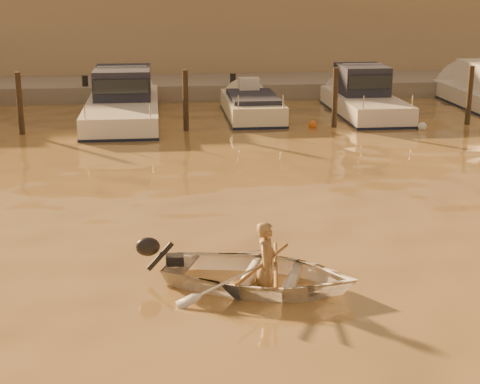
{
  "coord_description": "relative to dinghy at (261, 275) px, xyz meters",
  "views": [
    {
      "loc": [
        -1.11,
        -10.17,
        4.89
      ],
      "look_at": [
        0.47,
        3.85,
        0.75
      ],
      "focal_mm": 55.0,
      "sensor_mm": 36.0,
      "label": 1
    }
  ],
  "objects": [
    {
      "name": "moored_boat_4",
      "position": [
        6.0,
        15.15,
        0.42
      ],
      "size": [
        2.08,
        6.47,
        1.75
      ],
      "primitive_type": null,
      "color": "silver",
      "rests_on": "ground_plane"
    },
    {
      "name": "quay",
      "position": [
        -0.47,
        20.65,
        -0.06
      ],
      "size": [
        52.0,
        4.0,
        1.0
      ],
      "primitive_type": "cube",
      "color": "gray",
      "rests_on": "ground_plane"
    },
    {
      "name": "oar_port",
      "position": [
        0.23,
        -0.09,
        0.21
      ],
      "size": [
        0.38,
        2.09,
        0.13
      ],
      "primitive_type": "cylinder",
      "rotation": [
        1.54,
        0.0,
        -0.15
      ],
      "color": "brown",
      "rests_on": "dinghy"
    },
    {
      "name": "waterfront_building",
      "position": [
        -0.47,
        26.15,
        2.19
      ],
      "size": [
        46.0,
        7.0,
        4.8
      ],
      "primitive_type": "cube",
      "color": "#9E8466",
      "rests_on": "quay"
    },
    {
      "name": "fender_e",
      "position": [
        7.16,
        12.22,
        -0.11
      ],
      "size": [
        0.3,
        0.3,
        0.3
      ],
      "primitive_type": "sphere",
      "color": "silver",
      "rests_on": "ground_plane"
    },
    {
      "name": "oar_starboard",
      "position": [
        0.05,
        -0.02,
        0.21
      ],
      "size": [
        1.13,
        1.83,
        0.13
      ],
      "primitive_type": "cylinder",
      "rotation": [
        1.54,
        0.0,
        -0.54
      ],
      "color": "olive",
      "rests_on": "dinghy"
    },
    {
      "name": "person",
      "position": [
        0.09,
        -0.04,
        0.2
      ],
      "size": [
        0.5,
        0.61,
        1.43
      ],
      "primitive_type": "imported",
      "rotation": [
        0.0,
        0.0,
        1.21
      ],
      "color": "olive",
      "rests_on": "dinghy"
    },
    {
      "name": "moored_boat_2",
      "position": [
        -2.82,
        15.15,
        0.42
      ],
      "size": [
        2.47,
        8.22,
        1.75
      ],
      "primitive_type": null,
      "color": "white",
      "rests_on": "ground_plane"
    },
    {
      "name": "fender_c",
      "position": [
        -3.29,
        11.71,
        -0.11
      ],
      "size": [
        0.3,
        0.3,
        0.3
      ],
      "primitive_type": "sphere",
      "color": "white",
      "rests_on": "ground_plane"
    },
    {
      "name": "piling_2",
      "position": [
        -0.67,
        12.95,
        0.69
      ],
      "size": [
        0.18,
        0.18,
        2.2
      ],
      "primitive_type": "cylinder",
      "color": "#2D2319",
      "rests_on": "ground_plane"
    },
    {
      "name": "piling_4",
      "position": [
        9.03,
        12.95,
        0.69
      ],
      "size": [
        0.18,
        0.18,
        2.2
      ],
      "primitive_type": "cylinder",
      "color": "#2D2319",
      "rests_on": "ground_plane"
    },
    {
      "name": "outboard_motor",
      "position": [
        -1.4,
        0.53,
        0.07
      ],
      "size": [
        0.98,
        0.69,
        0.7
      ],
      "primitive_type": null,
      "rotation": [
        0.0,
        0.0,
        -0.36
      ],
      "color": "black",
      "rests_on": "dinghy"
    },
    {
      "name": "dinghy",
      "position": [
        0.0,
        0.0,
        0.0
      ],
      "size": [
        3.77,
        3.24,
        0.66
      ],
      "primitive_type": "imported",
      "rotation": [
        0.0,
        0.0,
        1.21
      ],
      "color": "silver",
      "rests_on": "ground_plane"
    },
    {
      "name": "moored_boat_3",
      "position": [
        1.8,
        15.15,
        0.02
      ],
      "size": [
        1.87,
        5.47,
        0.95
      ],
      "primitive_type": null,
      "color": "beige",
      "rests_on": "ground_plane"
    },
    {
      "name": "piling_1",
      "position": [
        -5.97,
        12.95,
        0.69
      ],
      "size": [
        0.18,
        0.18,
        2.2
      ],
      "primitive_type": "cylinder",
      "color": "#2D2319",
      "rests_on": "ground_plane"
    },
    {
      "name": "ground_plane",
      "position": [
        -0.47,
        -0.85,
        -0.21
      ],
      "size": [
        160.0,
        160.0,
        0.0
      ],
      "primitive_type": "plane",
      "color": "olive",
      "rests_on": "ground"
    },
    {
      "name": "fender_d",
      "position": [
        3.59,
        12.94,
        -0.11
      ],
      "size": [
        0.3,
        0.3,
        0.3
      ],
      "primitive_type": "sphere",
      "color": "#CA5A17",
      "rests_on": "ground_plane"
    },
    {
      "name": "piling_3",
      "position": [
        4.33,
        12.95,
        0.69
      ],
      "size": [
        0.18,
        0.18,
        2.2
      ],
      "primitive_type": "cylinder",
      "color": "#2D2319",
      "rests_on": "ground_plane"
    }
  ]
}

